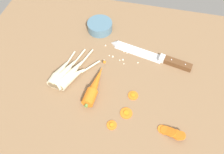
# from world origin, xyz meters

# --- Properties ---
(ground_plane) EXTENTS (1.20, 0.90, 0.04)m
(ground_plane) POSITION_xyz_m (0.00, 0.00, -0.02)
(ground_plane) COLOR brown
(chefs_knife) EXTENTS (0.35, 0.11, 0.04)m
(chefs_knife) POSITION_xyz_m (0.12, 0.13, 0.01)
(chefs_knife) COLOR silver
(chefs_knife) RESTS_ON ground_plane
(whole_carrot) EXTENTS (0.05, 0.21, 0.04)m
(whole_carrot) POSITION_xyz_m (-0.05, -0.08, 0.02)
(whole_carrot) COLOR orange
(whole_carrot) RESTS_ON ground_plane
(parsnip_front) EXTENTS (0.08, 0.21, 0.04)m
(parsnip_front) POSITION_xyz_m (-0.18, -0.04, 0.02)
(parsnip_front) COLOR beige
(parsnip_front) RESTS_ON ground_plane
(parsnip_mid_left) EXTENTS (0.06, 0.18, 0.04)m
(parsnip_mid_left) POSITION_xyz_m (-0.20, -0.05, 0.02)
(parsnip_mid_left) COLOR beige
(parsnip_mid_left) RESTS_ON ground_plane
(parsnip_mid_right) EXTENTS (0.14, 0.17, 0.04)m
(parsnip_mid_right) POSITION_xyz_m (-0.15, -0.06, 0.02)
(parsnip_mid_right) COLOR beige
(parsnip_mid_right) RESTS_ON ground_plane
(parsnip_back) EXTENTS (0.09, 0.22, 0.04)m
(parsnip_back) POSITION_xyz_m (-0.15, -0.04, 0.02)
(parsnip_back) COLOR beige
(parsnip_back) RESTS_ON ground_plane
(carrot_slice_stack) EXTENTS (0.09, 0.05, 0.03)m
(carrot_slice_stack) POSITION_xyz_m (0.24, -0.19, 0.01)
(carrot_slice_stack) COLOR orange
(carrot_slice_stack) RESTS_ON ground_plane
(carrot_slice_stray_near) EXTENTS (0.04, 0.04, 0.01)m
(carrot_slice_stray_near) POSITION_xyz_m (0.08, -0.15, 0.00)
(carrot_slice_stray_near) COLOR orange
(carrot_slice_stray_near) RESTS_ON ground_plane
(carrot_slice_stray_mid) EXTENTS (0.04, 0.04, 0.01)m
(carrot_slice_stray_mid) POSITION_xyz_m (0.09, -0.07, 0.00)
(carrot_slice_stray_mid) COLOR orange
(carrot_slice_stray_mid) RESTS_ON ground_plane
(carrot_slice_stray_far) EXTENTS (0.03, 0.03, 0.01)m
(carrot_slice_stray_far) POSITION_xyz_m (0.04, -0.20, 0.00)
(carrot_slice_stray_far) COLOR orange
(carrot_slice_stray_far) RESTS_ON ground_plane
(prep_bowl) EXTENTS (0.11, 0.11, 0.04)m
(prep_bowl) POSITION_xyz_m (-0.11, 0.23, 0.02)
(prep_bowl) COLOR slate
(prep_bowl) RESTS_ON ground_plane
(mince_crumbs) EXTENTS (0.16, 0.09, 0.01)m
(mince_crumbs) POSITION_xyz_m (0.01, 0.11, 0.00)
(mince_crumbs) COLOR beige
(mince_crumbs) RESTS_ON ground_plane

